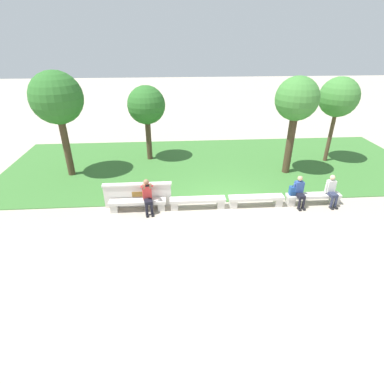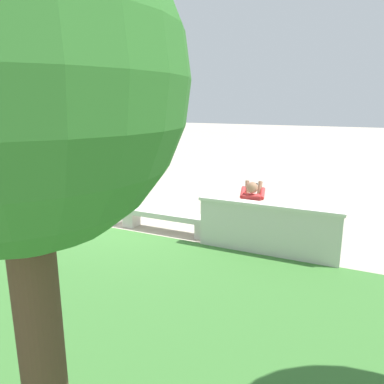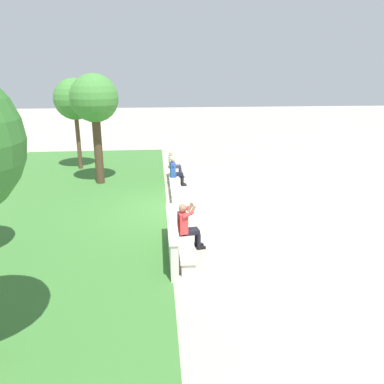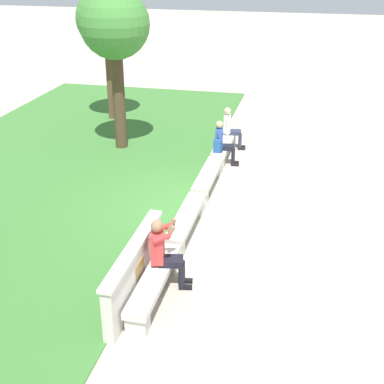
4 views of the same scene
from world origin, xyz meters
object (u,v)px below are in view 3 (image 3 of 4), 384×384
Objects in this scene: person_photographer at (187,224)px; bench_main at (185,246)px; person_companion at (174,163)px; backpack at (173,173)px; person_distant at (175,170)px; tree_left_background at (75,100)px; bench_near at (180,213)px; bench_mid at (176,191)px; bench_far at (173,175)px; tree_right_background at (94,101)px.

bench_main is at bearing 169.65° from person_photographer.
backpack is (-1.54, 0.09, -0.05)m from person_companion.
person_companion is at bearing -0.00° from person_distant.
person_companion is 0.29× the size of tree_left_background.
person_distant is 2.94× the size of backpack.
person_photographer reaches higher than bench_main.
bench_near is 5.15× the size of backpack.
bench_main is 0.50× the size of tree_left_background.
person_companion is (3.02, -0.07, 0.37)m from bench_mid.
bench_near is 5.39m from person_companion.
bench_main is 1.00× the size of bench_far.
bench_mid is 1.75× the size of person_companion.
person_companion is (7.32, 0.01, -0.06)m from person_photographer.
bench_near is at bearing 180.00° from bench_mid.
bench_mid is at bearing 1.01° from person_photographer.
person_photographer is (-1.94, -0.08, 0.43)m from bench_near.
bench_far is 0.76m from person_companion.
person_photographer is 1.05× the size of person_companion.
person_companion is at bearing -0.70° from bench_near.
bench_near is at bearing 0.00° from bench_main.
person_distant and person_companion have the same top height.
bench_near is 9.18m from tree_left_background.
bench_mid is at bearing -178.96° from backpack.
bench_main is 6.20m from backpack.
bench_mid is at bearing -138.36° from tree_left_background.
bench_far is 1.67× the size of person_photographer.
person_photographer is (0.42, -0.08, 0.43)m from bench_main.
tree_left_background reaches higher than bench_main.
bench_mid is at bearing 178.75° from person_companion.
tree_right_background is (7.07, 3.15, 3.21)m from bench_main.
person_photographer reaches higher than bench_mid.
bench_far is (2.36, 0.00, 0.00)m from bench_mid.
bench_mid is 0.48× the size of tree_right_background.
tree_left_background reaches higher than backpack.
tree_right_background is at bearing 25.85° from person_photographer.
bench_mid is at bearing 180.00° from bench_far.
person_photographer is 5.78m from backpack.
bench_main is at bearing -156.00° from tree_right_background.
bench_far is 1.75× the size of person_distant.
tree_left_background is at bearing 66.00° from person_companion.
bench_main is 11.17m from tree_left_background.
tree_right_background is at bearing 101.63° from person_companion.
person_photographer reaches higher than backpack.
tree_left_background is (2.69, 4.48, 3.06)m from bench_far.
bench_main is 2.36m from bench_near.
person_distant is 0.29× the size of tree_left_background.
tree_left_background reaches higher than bench_far.
backpack is at bearing 1.04° from bench_mid.
tree_right_background is at bearing 74.26° from backpack.
bench_near is 2.36m from bench_mid.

